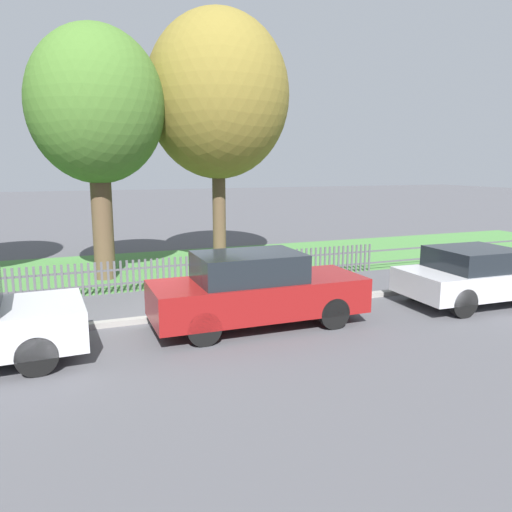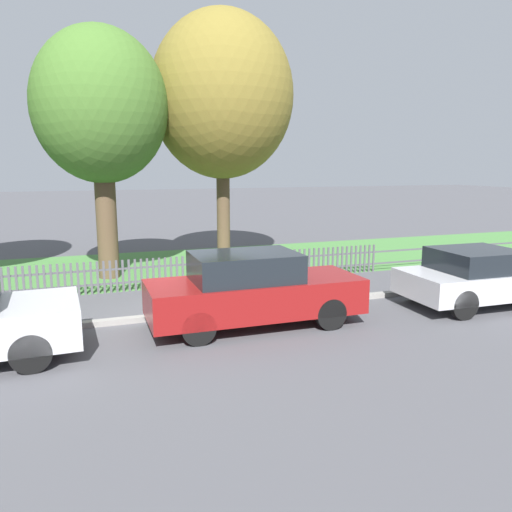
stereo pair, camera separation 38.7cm
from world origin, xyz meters
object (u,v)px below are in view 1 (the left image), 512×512
(parked_car_red_compact, at_px, (477,275))
(tree_behind_motorcycle, at_px, (96,108))
(tree_mid_park, at_px, (218,96))
(covered_motorcycle, at_px, (272,266))
(parked_car_navy_estate, at_px, (256,290))

(parked_car_red_compact, height_order, tree_behind_motorcycle, tree_behind_motorcycle)
(parked_car_red_compact, bearing_deg, tree_mid_park, 124.73)
(tree_mid_park, bearing_deg, tree_behind_motorcycle, -170.32)
(tree_mid_park, bearing_deg, parked_car_red_compact, -56.84)
(covered_motorcycle, xyz_separation_m, tree_behind_motorcycle, (-4.01, 3.17, 4.23))
(covered_motorcycle, bearing_deg, tree_behind_motorcycle, 136.33)
(parked_car_red_compact, height_order, covered_motorcycle, parked_car_red_compact)
(covered_motorcycle, relative_size, tree_behind_motorcycle, 0.25)
(parked_car_red_compact, distance_m, tree_behind_motorcycle, 11.01)
(parked_car_navy_estate, xyz_separation_m, parked_car_red_compact, (5.61, -0.33, -0.08))
(covered_motorcycle, xyz_separation_m, tree_mid_park, (-0.27, 3.81, 4.79))
(parked_car_red_compact, relative_size, covered_motorcycle, 2.17)
(tree_behind_motorcycle, distance_m, tree_mid_park, 3.84)
(parked_car_navy_estate, distance_m, covered_motorcycle, 2.99)
(tree_behind_motorcycle, relative_size, tree_mid_park, 0.88)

